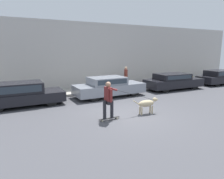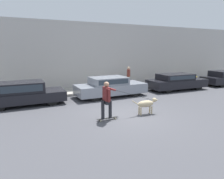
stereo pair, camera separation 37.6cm
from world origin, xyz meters
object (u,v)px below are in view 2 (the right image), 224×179
at_px(parked_car_0, 25,94).
at_px(parked_car_2, 176,82).
at_px(fire_hydrant, 196,81).
at_px(parked_car_1, 110,87).
at_px(dog, 146,104).
at_px(skateboarder, 107,98).
at_px(pedestrian_with_bag, 128,76).

xyz_separation_m(parked_car_0, parked_car_2, (10.49, 0.00, -0.01)).
bearing_deg(fire_hydrant, parked_car_0, -176.86).
xyz_separation_m(parked_car_1, dog, (0.04, -4.06, -0.13)).
height_order(parked_car_2, skateboarder, skateboarder).
bearing_deg(parked_car_1, parked_car_2, -2.16).
bearing_deg(pedestrian_with_bag, skateboarder, 73.39).
relative_size(parked_car_1, fire_hydrant, 5.78).
bearing_deg(parked_car_1, pedestrian_with_bag, 36.72).
distance_m(parked_car_1, pedestrian_with_bag, 3.07).
height_order(parked_car_1, fire_hydrant, parked_car_1).
relative_size(parked_car_1, skateboarder, 1.61).
height_order(parked_car_1, pedestrian_with_bag, pedestrian_with_bag).
bearing_deg(parked_car_0, parked_car_1, -0.84).
bearing_deg(pedestrian_with_bag, parked_car_0, 33.60).
bearing_deg(parked_car_1, parked_car_0, 177.80).
bearing_deg(fire_hydrant, dog, -149.61).
bearing_deg(skateboarder, fire_hydrant, 24.99).
bearing_deg(fire_hydrant, skateboarder, -154.67).
relative_size(dog, fire_hydrant, 1.63).
bearing_deg(dog, skateboarder, -175.76).
xyz_separation_m(parked_car_0, fire_hydrant, (13.26, 0.73, -0.21)).
bearing_deg(parked_car_2, pedestrian_with_bag, 149.23).
height_order(parked_car_0, parked_car_1, parked_car_0).
bearing_deg(fire_hydrant, parked_car_1, -174.92).
xyz_separation_m(parked_car_0, parked_car_1, (5.06, -0.00, -0.00)).
xyz_separation_m(parked_car_0, dog, (5.10, -4.06, -0.13)).
distance_m(parked_car_1, dog, 4.06).
relative_size(parked_car_2, dog, 3.49).
xyz_separation_m(parked_car_1, pedestrian_with_bag, (2.37, 1.91, 0.39)).
height_order(skateboarder, fire_hydrant, skateboarder).
bearing_deg(skateboarder, parked_car_0, 127.07).
height_order(parked_car_2, dog, parked_car_2).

